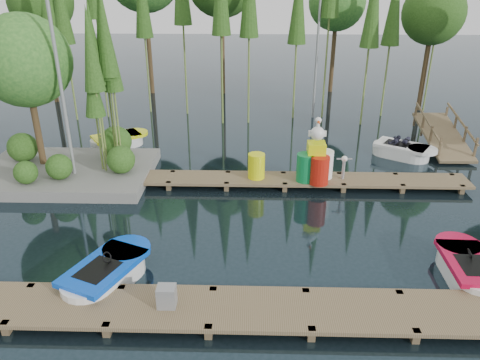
{
  "coord_description": "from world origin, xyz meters",
  "views": [
    {
      "loc": [
        0.88,
        -12.7,
        7.08
      ],
      "look_at": [
        0.5,
        0.5,
        1.1
      ],
      "focal_mm": 35.0,
      "sensor_mm": 36.0,
      "label": 1
    }
  ],
  "objects_px": {
    "island": "(48,91)",
    "drum_cluster": "(316,162)",
    "boat_red": "(468,269)",
    "boat_yellow_far": "(118,141)",
    "utility_cabinet": "(167,296)",
    "boat_blue": "(107,274)",
    "yellow_barrel": "(256,166)"
  },
  "relations": [
    {
      "from": "boat_blue",
      "to": "boat_yellow_far",
      "type": "xyz_separation_m",
      "value": [
        -2.32,
        9.67,
        0.0
      ]
    },
    {
      "from": "utility_cabinet",
      "to": "yellow_barrel",
      "type": "height_order",
      "value": "yellow_barrel"
    },
    {
      "from": "boat_blue",
      "to": "boat_yellow_far",
      "type": "distance_m",
      "value": 9.94
    },
    {
      "from": "boat_blue",
      "to": "utility_cabinet",
      "type": "relative_size",
      "value": 5.96
    },
    {
      "from": "boat_red",
      "to": "island",
      "type": "bearing_deg",
      "value": 155.8
    },
    {
      "from": "yellow_barrel",
      "to": "drum_cluster",
      "type": "distance_m",
      "value": 2.09
    },
    {
      "from": "boat_blue",
      "to": "yellow_barrel",
      "type": "xyz_separation_m",
      "value": [
        3.68,
        5.84,
        0.48
      ]
    },
    {
      "from": "boat_blue",
      "to": "boat_yellow_far",
      "type": "bearing_deg",
      "value": 126.84
    },
    {
      "from": "boat_blue",
      "to": "drum_cluster",
      "type": "distance_m",
      "value": 8.12
    },
    {
      "from": "boat_red",
      "to": "utility_cabinet",
      "type": "xyz_separation_m",
      "value": [
        -7.25,
        -1.65,
        0.3
      ]
    },
    {
      "from": "boat_blue",
      "to": "utility_cabinet",
      "type": "height_order",
      "value": "boat_blue"
    },
    {
      "from": "boat_blue",
      "to": "boat_yellow_far",
      "type": "height_order",
      "value": "boat_yellow_far"
    },
    {
      "from": "island",
      "to": "drum_cluster",
      "type": "xyz_separation_m",
      "value": [
        9.4,
        -0.95,
        -2.22
      ]
    },
    {
      "from": "island",
      "to": "drum_cluster",
      "type": "distance_m",
      "value": 9.7
    },
    {
      "from": "utility_cabinet",
      "to": "drum_cluster",
      "type": "height_order",
      "value": "drum_cluster"
    },
    {
      "from": "boat_yellow_far",
      "to": "drum_cluster",
      "type": "height_order",
      "value": "drum_cluster"
    },
    {
      "from": "drum_cluster",
      "to": "utility_cabinet",
      "type": "bearing_deg",
      "value": -120.69
    },
    {
      "from": "boat_yellow_far",
      "to": "utility_cabinet",
      "type": "distance_m",
      "value": 11.55
    },
    {
      "from": "island",
      "to": "boat_blue",
      "type": "bearing_deg",
      "value": -61.25
    },
    {
      "from": "boat_red",
      "to": "yellow_barrel",
      "type": "bearing_deg",
      "value": 136.36
    },
    {
      "from": "island",
      "to": "utility_cabinet",
      "type": "xyz_separation_m",
      "value": [
        5.34,
        -7.79,
        -2.63
      ]
    },
    {
      "from": "island",
      "to": "boat_red",
      "type": "bearing_deg",
      "value": -25.99
    },
    {
      "from": "boat_yellow_far",
      "to": "yellow_barrel",
      "type": "relative_size",
      "value": 3.07
    },
    {
      "from": "drum_cluster",
      "to": "boat_yellow_far",
      "type": "bearing_deg",
      "value": 153.73
    },
    {
      "from": "island",
      "to": "drum_cluster",
      "type": "relative_size",
      "value": 2.97
    },
    {
      "from": "island",
      "to": "yellow_barrel",
      "type": "distance_m",
      "value": 7.76
    },
    {
      "from": "island",
      "to": "boat_blue",
      "type": "distance_m",
      "value": 8.11
    },
    {
      "from": "boat_blue",
      "to": "utility_cabinet",
      "type": "xyz_separation_m",
      "value": [
        1.7,
        -1.16,
        0.29
      ]
    },
    {
      "from": "boat_red",
      "to": "yellow_barrel",
      "type": "relative_size",
      "value": 2.89
    },
    {
      "from": "island",
      "to": "boat_yellow_far",
      "type": "relative_size",
      "value": 2.47
    },
    {
      "from": "island",
      "to": "boat_blue",
      "type": "relative_size",
      "value": 2.27
    },
    {
      "from": "utility_cabinet",
      "to": "yellow_barrel",
      "type": "xyz_separation_m",
      "value": [
        1.98,
        7.0,
        0.2
      ]
    }
  ]
}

